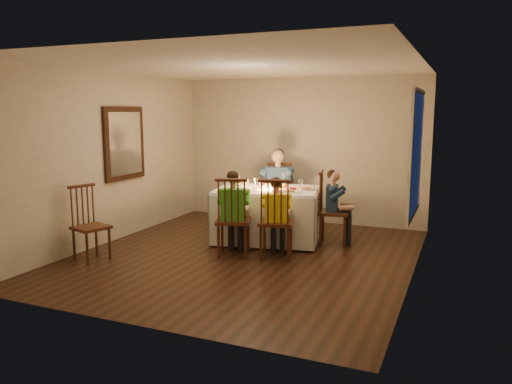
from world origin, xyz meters
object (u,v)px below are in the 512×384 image
at_px(chair_extra, 93,260).
at_px(child_teal, 333,244).
at_px(chair_near_left, 234,255).
at_px(child_green, 234,255).
at_px(dining_table, 267,204).
at_px(chair_end, 333,244).
at_px(serving_bowl, 243,184).
at_px(chair_adult, 277,228).
at_px(chair_near_right, 276,257).
at_px(child_yellow, 276,257).
at_px(adult, 277,228).

height_order(chair_extra, child_teal, child_teal).
bearing_deg(chair_near_left, child_green, 180.00).
bearing_deg(dining_table, chair_extra, -145.55).
height_order(chair_near_left, child_teal, child_teal).
distance_m(chair_near_left, chair_end, 1.61).
relative_size(chair_near_left, serving_bowl, 5.07).
bearing_deg(chair_adult, chair_end, -39.93).
relative_size(chair_near_left, chair_near_right, 1.00).
xyz_separation_m(chair_near_right, child_green, (-0.58, -0.13, 0.00)).
bearing_deg(child_yellow, chair_near_right, 180.00).
xyz_separation_m(chair_adult, child_yellow, (0.59, -1.64, 0.00)).
bearing_deg(child_teal, chair_near_left, 124.64).
distance_m(chair_near_left, child_teal, 1.61).
bearing_deg(dining_table, chair_near_right, -72.24).
bearing_deg(child_yellow, chair_adult, -83.88).
relative_size(chair_extra, serving_bowl, 4.62).
height_order(chair_near_right, child_green, child_green).
bearing_deg(chair_adult, chair_extra, -132.31).
bearing_deg(chair_near_right, chair_extra, 11.55).
bearing_deg(serving_bowl, chair_end, 0.91).
distance_m(chair_adult, adult, 0.00).
distance_m(chair_adult, child_teal, 1.32).
bearing_deg(chair_near_right, child_yellow, 180.00).
xyz_separation_m(chair_near_right, adult, (-0.59, 1.64, 0.00)).
height_order(adult, child_yellow, adult).
height_order(chair_extra, child_yellow, child_yellow).
bearing_deg(chair_end, child_teal, -0.00).
distance_m(chair_extra, adult, 3.19).
relative_size(dining_table, child_yellow, 1.57).
bearing_deg(chair_extra, child_teal, -36.73).
bearing_deg(dining_table, chair_adult, 88.33).
bearing_deg(adult, chair_near_left, -100.31).
relative_size(chair_end, child_teal, 0.99).
bearing_deg(child_green, chair_near_right, 174.45).
distance_m(chair_near_left, chair_near_right, 0.60).
xyz_separation_m(child_yellow, child_teal, (0.55, 1.00, 0.00)).
distance_m(dining_table, serving_bowl, 0.59).
height_order(chair_near_right, serving_bowl, serving_bowl).
relative_size(chair_adult, child_green, 0.93).
xyz_separation_m(dining_table, chair_extra, (-1.82, -1.88, -0.59)).
bearing_deg(chair_extra, chair_near_left, -43.92).
bearing_deg(child_teal, chair_near_right, 140.75).
xyz_separation_m(chair_near_right, child_yellow, (0.00, 0.00, 0.00)).
height_order(dining_table, serving_bowl, serving_bowl).
height_order(chair_adult, child_yellow, child_yellow).
bearing_deg(chair_adult, serving_bowl, -128.30).
relative_size(dining_table, chair_end, 1.58).
distance_m(chair_near_left, child_yellow, 0.60).
bearing_deg(chair_near_right, chair_end, -132.70).
distance_m(dining_table, chair_extra, 2.68).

